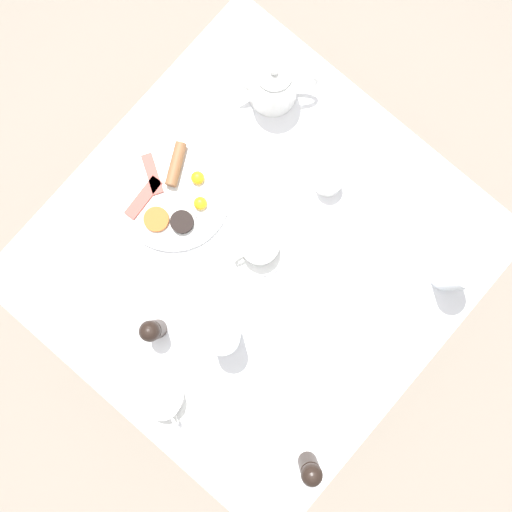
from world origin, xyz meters
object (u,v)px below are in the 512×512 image
(water_glass_short, at_px, (457,274))
(salt_grinder, at_px, (153,330))
(teacup_with_saucer_left, at_px, (164,398))
(fork_spare, at_px, (244,425))
(breakfast_plate, at_px, (175,194))
(water_glass_tall, at_px, (225,335))
(pepper_grinder, at_px, (310,470))
(teapot_near, at_px, (274,84))
(knife_by_plate, at_px, (97,302))
(creamer_jug, at_px, (329,181))
(spoon_for_tea, at_px, (371,231))
(teacup_with_saucer_right, at_px, (259,246))
(fork_by_plate, at_px, (326,360))

(water_glass_short, xyz_separation_m, salt_grinder, (-0.52, 0.42, -0.02))
(teacup_with_saucer_left, distance_m, water_glass_short, 0.69)
(fork_spare, bearing_deg, breakfast_plate, 57.87)
(fork_spare, bearing_deg, salt_grinder, 83.46)
(water_glass_tall, bearing_deg, pepper_grinder, -106.51)
(teapot_near, bearing_deg, water_glass_short, 128.81)
(teapot_near, height_order, knife_by_plate, teapot_near)
(teacup_with_saucer_left, relative_size, creamer_jug, 1.61)
(fork_spare, bearing_deg, pepper_grinder, -78.31)
(water_glass_tall, height_order, salt_grinder, water_glass_tall)
(breakfast_plate, xyz_separation_m, water_glass_tall, (-0.16, -0.30, 0.07))
(water_glass_tall, xyz_separation_m, spoon_for_tea, (0.39, -0.10, -0.07))
(teacup_with_saucer_right, xyz_separation_m, water_glass_short, (0.23, -0.36, 0.05))
(water_glass_short, bearing_deg, salt_grinder, 141.30)
(salt_grinder, relative_size, knife_by_plate, 0.50)
(spoon_for_tea, xyz_separation_m, fork_spare, (-0.52, -0.06, 0.00))
(breakfast_plate, relative_size, fork_spare, 1.57)
(teacup_with_saucer_right, distance_m, water_glass_tall, 0.21)
(teapot_near, distance_m, teacup_with_saucer_left, 0.74)
(teacup_with_saucer_right, distance_m, salt_grinder, 0.30)
(water_glass_short, height_order, spoon_for_tea, water_glass_short)
(teapot_near, distance_m, salt_grinder, 0.61)
(salt_grinder, bearing_deg, teacup_with_saucer_right, -10.33)
(water_glass_tall, relative_size, pepper_grinder, 1.39)
(water_glass_short, distance_m, spoon_for_tea, 0.21)
(creamer_jug, relative_size, fork_spare, 0.50)
(knife_by_plate, height_order, spoon_for_tea, same)
(teapot_near, height_order, fork_by_plate, teapot_near)
(knife_by_plate, bearing_deg, water_glass_short, -44.78)
(teacup_with_saucer_right, xyz_separation_m, creamer_jug, (0.22, -0.02, -0.00))
(teapot_near, xyz_separation_m, water_glass_tall, (-0.49, -0.28, 0.02))
(breakfast_plate, xyz_separation_m, creamer_jug, (0.25, -0.25, 0.02))
(water_glass_tall, relative_size, water_glass_short, 1.02)
(creamer_jug, distance_m, pepper_grinder, 0.63)
(fork_by_plate, bearing_deg, creamer_jug, 39.49)
(pepper_grinder, xyz_separation_m, spoon_for_tea, (0.49, 0.22, -0.05))
(teacup_with_saucer_left, height_order, spoon_for_tea, teacup_with_saucer_left)
(teacup_with_saucer_left, distance_m, fork_by_plate, 0.37)
(breakfast_plate, distance_m, salt_grinder, 0.31)
(teacup_with_saucer_right, height_order, fork_by_plate, teacup_with_saucer_right)
(knife_by_plate, distance_m, fork_spare, 0.43)
(knife_by_plate, bearing_deg, teacup_with_saucer_right, -30.34)
(teacup_with_saucer_right, relative_size, spoon_for_tea, 1.11)
(teacup_with_saucer_right, distance_m, creamer_jug, 0.22)
(spoon_for_tea, bearing_deg, fork_spare, -173.17)
(teacup_with_saucer_left, relative_size, fork_spare, 0.81)
(teacup_with_saucer_right, height_order, pepper_grinder, pepper_grinder)
(teacup_with_saucer_left, distance_m, fork_spare, 0.19)
(fork_by_plate, bearing_deg, water_glass_tall, 115.61)
(teacup_with_saucer_left, bearing_deg, water_glass_tall, -3.43)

